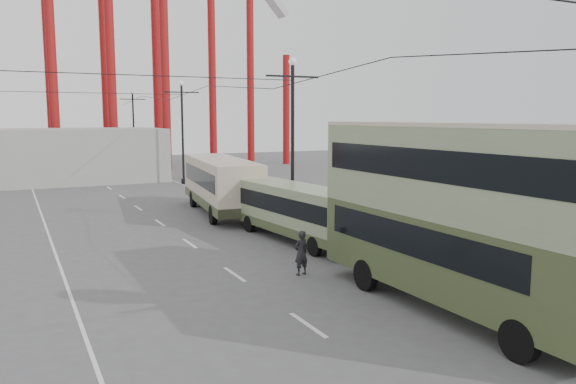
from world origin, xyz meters
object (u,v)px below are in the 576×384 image
pedestrian (301,253)px  double_decker_bus (459,207)px  single_decker_cream (221,183)px  single_decker_green (294,209)px

pedestrian → double_decker_bus: bearing=99.3°
double_decker_bus → single_decker_cream: bearing=90.4°
single_decker_green → pedestrian: bearing=-119.9°
single_decker_cream → pedestrian: single_decker_cream is taller
single_decker_green → single_decker_cream: single_decker_cream is taller
single_decker_green → pedestrian: 6.31m
pedestrian → single_decker_cream: bearing=-111.3°
single_decker_green → pedestrian: single_decker_green is taller
single_decker_cream → single_decker_green: bearing=-79.0°
single_decker_cream → pedestrian: size_ratio=6.52×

